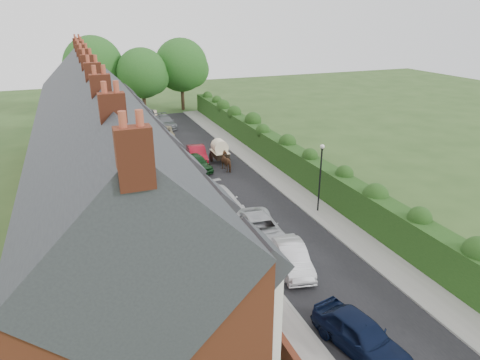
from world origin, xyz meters
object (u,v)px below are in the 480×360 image
at_px(car_green, 197,162).
at_px(car_navy, 360,334).
at_px(car_black, 150,115).
at_px(car_white, 222,200).
at_px(car_silver_b, 260,230).
at_px(horse_cart, 220,150).
at_px(horse, 227,161).
at_px(car_red, 197,154).
at_px(car_beige, 164,133).
at_px(car_grey, 165,122).
at_px(lamppost, 321,170).
at_px(car_silver_a, 292,257).

bearing_deg(car_green, car_navy, -98.44).
bearing_deg(car_black, car_white, -81.23).
xyz_separation_m(car_silver_b, horse_cart, (2.54, 15.27, 0.55)).
bearing_deg(horse, car_red, -69.36).
bearing_deg(car_beige, car_grey, 83.59).
relative_size(lamppost, car_black, 1.18).
bearing_deg(car_beige, lamppost, -67.74).
distance_m(car_green, car_black, 20.78).
bearing_deg(car_silver_a, car_grey, 100.91).
relative_size(car_beige, car_grey, 0.95).
distance_m(car_beige, car_grey, 5.17).
bearing_deg(car_black, car_silver_b, -80.06).
xyz_separation_m(car_navy, car_red, (0.44, 26.78, -0.05)).
bearing_deg(car_red, car_beige, 105.90).
relative_size(car_navy, car_silver_b, 0.82).
bearing_deg(car_white, horse, 64.04).
relative_size(car_beige, horse, 2.38).
bearing_deg(horse_cart, car_silver_a, -96.42).
relative_size(car_black, horse, 2.16).
bearing_deg(car_white, car_silver_b, -85.73).
bearing_deg(car_red, lamppost, -62.71).
bearing_deg(car_grey, car_black, 101.88).
xyz_separation_m(car_silver_b, car_white, (-0.71, 5.34, -0.05)).
bearing_deg(horse_cart, car_black, 99.20).
distance_m(car_navy, car_silver_b, 10.24).
bearing_deg(car_red, horse_cart, -25.89).
xyz_separation_m(car_silver_a, car_red, (0.21, 20.10, 0.02)).
relative_size(car_grey, horse_cart, 1.55).
height_order(car_white, horse_cart, horse_cart).
height_order(car_green, horse, horse).
xyz_separation_m(car_navy, car_white, (-0.90, 15.58, -0.05)).
xyz_separation_m(car_silver_a, car_black, (-1.07, 38.54, 0.02)).
distance_m(car_black, horse_cart, 19.98).
distance_m(car_black, horse, 22.12).
distance_m(car_white, car_beige, 20.40).
relative_size(car_navy, car_red, 1.03).
bearing_deg(car_navy, car_black, 79.51).
relative_size(lamppost, car_green, 1.21).
bearing_deg(horse_cart, car_beige, 107.22).
bearing_deg(car_white, car_grey, 84.06).
height_order(car_beige, car_black, car_black).
xyz_separation_m(car_grey, horse, (2.05, -17.68, 0.12)).
relative_size(car_green, car_black, 0.98).
bearing_deg(car_beige, car_silver_a, -80.84).
bearing_deg(horse, car_beige, -83.99).
bearing_deg(car_silver_a, lamppost, 59.23).
bearing_deg(car_red, car_grey, 98.21).
bearing_deg(horse, car_silver_a, 74.36).
xyz_separation_m(car_navy, car_grey, (0.30, 41.01, -0.07)).
relative_size(car_white, car_black, 1.18).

